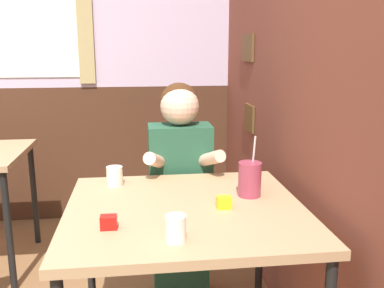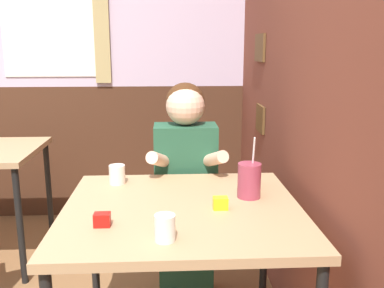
{
  "view_description": "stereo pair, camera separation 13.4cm",
  "coord_description": "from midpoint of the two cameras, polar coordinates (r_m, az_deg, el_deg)",
  "views": [
    {
      "loc": [
        0.56,
        -1.23,
        1.42
      ],
      "look_at": [
        0.8,
        0.6,
        1.0
      ],
      "focal_mm": 40.0,
      "sensor_mm": 36.0,
      "label": 1
    },
    {
      "loc": [
        0.7,
        -1.24,
        1.42
      ],
      "look_at": [
        0.8,
        0.6,
        1.0
      ],
      "focal_mm": 40.0,
      "sensor_mm": 36.0,
      "label": 2
    }
  ],
  "objects": [
    {
      "name": "brick_wall_right",
      "position": [
        2.47,
        9.53,
        11.12
      ],
      "size": [
        0.08,
        4.27,
        2.7
      ],
      "color": "brown",
      "rests_on": "ground_plane"
    },
    {
      "name": "glass_center",
      "position": [
        1.47,
        -4.86,
        -11.2
      ],
      "size": [
        0.07,
        0.07,
        0.09
      ],
      "color": "silver",
      "rests_on": "main_table"
    },
    {
      "name": "condiment_mustard",
      "position": [
        1.76,
        2.09,
        -7.81
      ],
      "size": [
        0.06,
        0.04,
        0.05
      ],
      "color": "yellow",
      "rests_on": "main_table"
    },
    {
      "name": "glass_near_pitcher",
      "position": [
        2.02,
        5.96,
        -4.36
      ],
      "size": [
        0.07,
        0.07,
        0.1
      ],
      "color": "silver",
      "rests_on": "main_table"
    },
    {
      "name": "person_seated",
      "position": [
        2.39,
        -3.2,
        -5.82
      ],
      "size": [
        0.42,
        0.41,
        1.23
      ],
      "color": "#235138",
      "rests_on": "ground_plane"
    },
    {
      "name": "cocktail_pitcher",
      "position": [
        1.89,
        5.69,
        -4.7
      ],
      "size": [
        0.1,
        0.1,
        0.27
      ],
      "color": "#99384C",
      "rests_on": "main_table"
    },
    {
      "name": "glass_far_side",
      "position": [
        2.07,
        -12.12,
        -4.23
      ],
      "size": [
        0.08,
        0.08,
        0.09
      ],
      "color": "silver",
      "rests_on": "main_table"
    },
    {
      "name": "main_table",
      "position": [
        1.81,
        -3.01,
        -10.37
      ],
      "size": [
        0.98,
        0.91,
        0.77
      ],
      "color": "tan",
      "rests_on": "ground_plane"
    },
    {
      "name": "condiment_ketchup",
      "position": [
        1.61,
        -13.44,
        -10.14
      ],
      "size": [
        0.06,
        0.04,
        0.05
      ],
      "color": "#B7140F",
      "rests_on": "main_table"
    },
    {
      "name": "back_wall",
      "position": [
        3.59,
        -17.94,
        11.31
      ],
      "size": [
        5.61,
        0.09,
        2.7
      ],
      "color": "silver",
      "rests_on": "ground_plane"
    }
  ]
}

